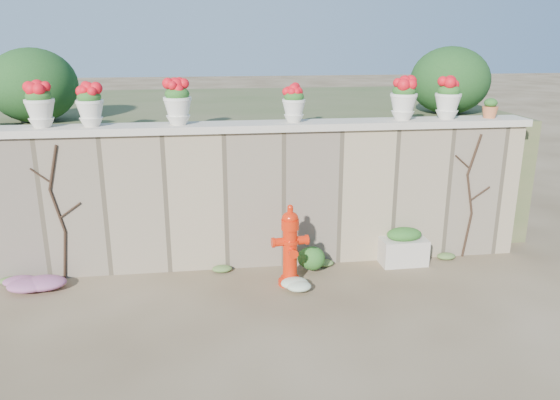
{
  "coord_description": "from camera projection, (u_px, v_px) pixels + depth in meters",
  "views": [
    {
      "loc": [
        -0.66,
        -5.77,
        3.28
      ],
      "look_at": [
        0.33,
        1.4,
        1.08
      ],
      "focal_mm": 35.0,
      "sensor_mm": 36.0,
      "label": 1
    }
  ],
  "objects": [
    {
      "name": "fire_hydrant",
      "position": [
        290.0,
        245.0,
        7.32
      ],
      "size": [
        0.49,
        0.35,
        1.13
      ],
      "rotation": [
        0.0,
        0.0,
        0.1
      ],
      "color": "red",
      "rests_on": "ground"
    },
    {
      "name": "ground",
      "position": [
        269.0,
        321.0,
        6.51
      ],
      "size": [
        80.0,
        80.0,
        0.0
      ],
      "primitive_type": "plane",
      "color": "#4F3E27",
      "rests_on": "ground"
    },
    {
      "name": "raised_fill",
      "position": [
        239.0,
        153.0,
        10.96
      ],
      "size": [
        9.0,
        6.0,
        2.0
      ],
      "primitive_type": "cube",
      "color": "#384C23",
      "rests_on": "ground"
    },
    {
      "name": "white_flowers",
      "position": [
        303.0,
        284.0,
        7.25
      ],
      "size": [
        0.57,
        0.45,
        0.2
      ],
      "primitive_type": "ellipsoid",
      "color": "white",
      "rests_on": "ground"
    },
    {
      "name": "magenta_clump",
      "position": [
        30.0,
        282.0,
        7.28
      ],
      "size": [
        0.85,
        0.57,
        0.23
      ],
      "primitive_type": "ellipsoid",
      "color": "#CF29B3",
      "rests_on": "ground"
    },
    {
      "name": "back_shrub_right",
      "position": [
        450.0,
        80.0,
        9.05
      ],
      "size": [
        1.3,
        1.3,
        1.1
      ],
      "primitive_type": "ellipsoid",
      "color": "#143814",
      "rests_on": "raised_fill"
    },
    {
      "name": "urn_pot_3",
      "position": [
        294.0,
        104.0,
        7.61
      ],
      "size": [
        0.33,
        0.33,
        0.51
      ],
      "color": "silver",
      "rests_on": "wall_cap"
    },
    {
      "name": "terracotta_pot",
      "position": [
        490.0,
        109.0,
        8.03
      ],
      "size": [
        0.23,
        0.23,
        0.28
      ],
      "color": "#BB6439",
      "rests_on": "wall_cap"
    },
    {
      "name": "stone_wall",
      "position": [
        254.0,
        198.0,
        7.92
      ],
      "size": [
        8.0,
        0.4,
        2.0
      ],
      "primitive_type": "cube",
      "color": "gray",
      "rests_on": "ground"
    },
    {
      "name": "wall_cap",
      "position": [
        253.0,
        126.0,
        7.62
      ],
      "size": [
        8.1,
        0.52,
        0.1
      ],
      "primitive_type": "cube",
      "color": "beige",
      "rests_on": "stone_wall"
    },
    {
      "name": "urn_pot_4",
      "position": [
        404.0,
        99.0,
        7.8
      ],
      "size": [
        0.39,
        0.39,
        0.6
      ],
      "color": "silver",
      "rests_on": "wall_cap"
    },
    {
      "name": "planter_box",
      "position": [
        403.0,
        247.0,
        8.09
      ],
      "size": [
        0.68,
        0.41,
        0.56
      ],
      "rotation": [
        0.0,
        0.0,
        0.02
      ],
      "color": "beige",
      "rests_on": "ground"
    },
    {
      "name": "urn_pot_1",
      "position": [
        90.0,
        105.0,
        7.24
      ],
      "size": [
        0.36,
        0.36,
        0.56
      ],
      "color": "silver",
      "rests_on": "wall_cap"
    },
    {
      "name": "back_shrub_left",
      "position": [
        33.0,
        85.0,
        8.19
      ],
      "size": [
        1.3,
        1.3,
        1.1
      ],
      "primitive_type": "ellipsoid",
      "color": "#143814",
      "rests_on": "raised_fill"
    },
    {
      "name": "vine_right",
      "position": [
        470.0,
        195.0,
        8.14
      ],
      "size": [
        0.6,
        0.04,
        1.91
      ],
      "color": "black",
      "rests_on": "ground"
    },
    {
      "name": "urn_pot_5",
      "position": [
        448.0,
        99.0,
        7.89
      ],
      "size": [
        0.38,
        0.38,
        0.59
      ],
      "color": "silver",
      "rests_on": "wall_cap"
    },
    {
      "name": "urn_pot_0",
      "position": [
        40.0,
        105.0,
        7.15
      ],
      "size": [
        0.38,
        0.38,
        0.6
      ],
      "color": "silver",
      "rests_on": "wall_cap"
    },
    {
      "name": "urn_pot_2",
      "position": [
        178.0,
        103.0,
        7.38
      ],
      "size": [
        0.38,
        0.38,
        0.6
      ],
      "color": "silver",
      "rests_on": "wall_cap"
    },
    {
      "name": "vine_left",
      "position": [
        58.0,
        211.0,
        7.37
      ],
      "size": [
        0.6,
        0.04,
        1.91
      ],
      "color": "black",
      "rests_on": "ground"
    },
    {
      "name": "green_shrub",
      "position": [
        310.0,
        256.0,
        7.77
      ],
      "size": [
        0.54,
        0.48,
        0.51
      ],
      "primitive_type": "ellipsoid",
      "color": "#1E5119",
      "rests_on": "ground"
    }
  ]
}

